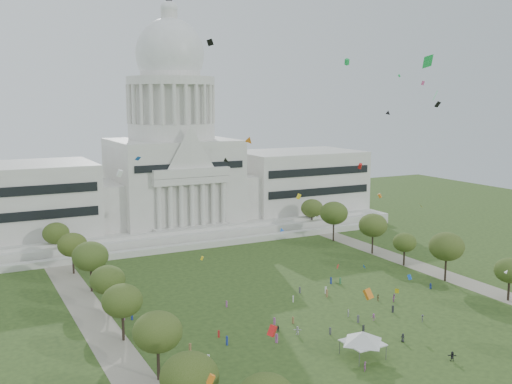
# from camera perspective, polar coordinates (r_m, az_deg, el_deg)

# --- Properties ---
(ground) EXTENTS (400.00, 400.00, 0.00)m
(ground) POSITION_cam_1_polar(r_m,az_deg,el_deg) (133.82, 9.07, -12.91)
(ground) COLOR #2C431B
(ground) RESTS_ON ground
(capitol) EXTENTS (160.00, 64.50, 91.30)m
(capitol) POSITION_cam_1_polar(r_m,az_deg,el_deg) (227.50, -7.92, 1.95)
(capitol) COLOR beige
(capitol) RESTS_ON ground
(path_left) EXTENTS (8.00, 160.00, 0.04)m
(path_left) POSITION_cam_1_polar(r_m,az_deg,el_deg) (141.28, -15.03, -11.90)
(path_left) COLOR gray
(path_left) RESTS_ON ground
(path_right) EXTENTS (8.00, 160.00, 0.04)m
(path_right) POSITION_cam_1_polar(r_m,az_deg,el_deg) (185.00, 15.65, -6.94)
(path_right) COLOR gray
(path_right) RESTS_ON ground
(row_tree_l_0) EXTENTS (8.85, 8.85, 12.59)m
(row_tree_l_0) POSITION_cam_1_polar(r_m,az_deg,el_deg) (92.59, -6.36, -17.10)
(row_tree_l_0) COLOR black
(row_tree_l_0) RESTS_ON ground
(row_tree_l_1) EXTENTS (8.86, 8.86, 12.59)m
(row_tree_l_1) POSITION_cam_1_polar(r_m,az_deg,el_deg) (109.15, -9.36, -13.01)
(row_tree_l_1) COLOR black
(row_tree_l_1) RESTS_ON ground
(row_tree_r_1) EXTENTS (7.58, 7.58, 10.78)m
(row_tree_r_1) POSITION_cam_1_polar(r_m,az_deg,el_deg) (160.84, 23.03, -6.90)
(row_tree_r_1) COLOR black
(row_tree_r_1) RESTS_ON ground
(row_tree_l_2) EXTENTS (8.42, 8.42, 11.97)m
(row_tree_l_2) POSITION_cam_1_polar(r_m,az_deg,el_deg) (127.38, -12.63, -10.08)
(row_tree_l_2) COLOR black
(row_tree_l_2) RESTS_ON ground
(row_tree_r_2) EXTENTS (9.55, 9.55, 13.58)m
(row_tree_r_2) POSITION_cam_1_polar(r_m,az_deg,el_deg) (171.29, 17.70, -4.97)
(row_tree_r_2) COLOR black
(row_tree_r_2) RESTS_ON ground
(row_tree_l_3) EXTENTS (8.12, 8.12, 11.55)m
(row_tree_l_3) POSITION_cam_1_polar(r_m,az_deg,el_deg) (143.07, -13.95, -8.13)
(row_tree_l_3) COLOR black
(row_tree_l_3) RESTS_ON ground
(row_tree_r_3) EXTENTS (7.01, 7.01, 9.98)m
(row_tree_r_3) POSITION_cam_1_polar(r_m,az_deg,el_deg) (184.10, 13.97, -4.68)
(row_tree_r_3) COLOR black
(row_tree_r_3) RESTS_ON ground
(row_tree_l_4) EXTENTS (9.29, 9.29, 13.21)m
(row_tree_l_4) POSITION_cam_1_polar(r_m,az_deg,el_deg) (160.19, -15.51, -5.92)
(row_tree_l_4) COLOR black
(row_tree_l_4) RESTS_ON ground
(row_tree_r_4) EXTENTS (9.19, 9.19, 13.06)m
(row_tree_r_4) POSITION_cam_1_polar(r_m,az_deg,el_deg) (195.49, 11.08, -3.13)
(row_tree_r_4) COLOR black
(row_tree_r_4) RESTS_ON ground
(row_tree_l_5) EXTENTS (8.33, 8.33, 11.85)m
(row_tree_l_5) POSITION_cam_1_polar(r_m,az_deg,el_deg) (177.98, -17.09, -4.84)
(row_tree_l_5) COLOR black
(row_tree_l_5) RESTS_ON ground
(row_tree_r_5) EXTENTS (9.82, 9.82, 13.96)m
(row_tree_r_5) POSITION_cam_1_polar(r_m,az_deg,el_deg) (210.48, 7.42, -2.01)
(row_tree_r_5) COLOR black
(row_tree_r_5) RESTS_ON ground
(row_tree_l_6) EXTENTS (8.19, 8.19, 11.64)m
(row_tree_l_6) POSITION_cam_1_polar(r_m,az_deg,el_deg) (195.22, -18.51, -3.75)
(row_tree_l_6) COLOR black
(row_tree_l_6) RESTS_ON ground
(row_tree_r_6) EXTENTS (8.42, 8.42, 11.97)m
(row_tree_r_6) POSITION_cam_1_polar(r_m,az_deg,el_deg) (226.77, 5.36, -1.55)
(row_tree_r_6) COLOR black
(row_tree_r_6) RESTS_ON ground
(event_tent) EXTENTS (9.91, 9.91, 5.31)m
(event_tent) POSITION_cam_1_polar(r_m,az_deg,el_deg) (120.14, 10.15, -13.42)
(event_tent) COLOR #4C4C4C
(event_tent) RESTS_ON ground
(person_0) EXTENTS (0.80, 0.92, 1.58)m
(person_0) POSITION_cam_1_polar(r_m,az_deg,el_deg) (165.44, 16.29, -8.58)
(person_0) COLOR navy
(person_0) RESTS_ON ground
(person_2) EXTENTS (1.12, 1.03, 1.96)m
(person_2) POSITION_cam_1_polar(r_m,az_deg,el_deg) (153.11, 13.03, -9.80)
(person_2) COLOR #994C8C
(person_2) RESTS_ON ground
(person_3) EXTENTS (1.06, 1.13, 1.59)m
(person_3) POSITION_cam_1_polar(r_m,az_deg,el_deg) (140.11, 11.14, -11.60)
(person_3) COLOR #994C8C
(person_3) RESTS_ON ground
(person_4) EXTENTS (0.90, 1.17, 1.77)m
(person_4) POSITION_cam_1_polar(r_m,az_deg,el_deg) (141.39, 8.77, -11.30)
(person_4) COLOR silver
(person_4) RESTS_ON ground
(person_5) EXTENTS (1.85, 1.46, 1.87)m
(person_5) POSITION_cam_1_polar(r_m,az_deg,el_deg) (130.09, 3.97, -13.02)
(person_5) COLOR silver
(person_5) RESTS_ON ground
(person_6) EXTENTS (0.85, 1.03, 1.81)m
(person_6) POSITION_cam_1_polar(r_m,az_deg,el_deg) (129.86, 13.81, -13.33)
(person_6) COLOR #26262B
(person_6) RESTS_ON ground
(person_7) EXTENTS (0.81, 0.83, 1.84)m
(person_7) POSITION_cam_1_polar(r_m,az_deg,el_deg) (115.82, 10.32, -16.03)
(person_7) COLOR #994C8C
(person_7) RESTS_ON ground
(person_8) EXTENTS (0.84, 0.79, 1.48)m
(person_8) POSITION_cam_1_polar(r_m,az_deg,el_deg) (131.36, 2.11, -12.88)
(person_8) COLOR #26262B
(person_8) RESTS_ON ground
(person_9) EXTENTS (1.09, 1.25, 1.73)m
(person_9) POSITION_cam_1_polar(r_m,az_deg,el_deg) (141.61, 15.58, -11.51)
(person_9) COLOR #4C4C51
(person_9) RESTS_ON ground
(person_10) EXTENTS (0.85, 1.13, 1.72)m
(person_10) POSITION_cam_1_polar(r_m,az_deg,el_deg) (152.86, 11.55, -9.83)
(person_10) COLOR olive
(person_10) RESTS_ON ground
(person_11) EXTENTS (1.87, 1.55, 1.91)m
(person_11) POSITION_cam_1_polar(r_m,az_deg,el_deg) (123.75, 18.18, -14.64)
(person_11) COLOR #26262B
(person_11) RESTS_ON ground
(distant_crowd) EXTENTS (59.38, 31.73, 1.94)m
(distant_crowd) POSITION_cam_1_polar(r_m,az_deg,el_deg) (138.50, 0.82, -11.63)
(distant_crowd) COLOR olive
(distant_crowd) RESTS_ON ground
(kite_swarm) EXTENTS (93.73, 106.98, 58.55)m
(kite_swarm) POSITION_cam_1_polar(r_m,az_deg,el_deg) (131.93, 7.12, -0.16)
(kite_swarm) COLOR green
(kite_swarm) RESTS_ON ground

